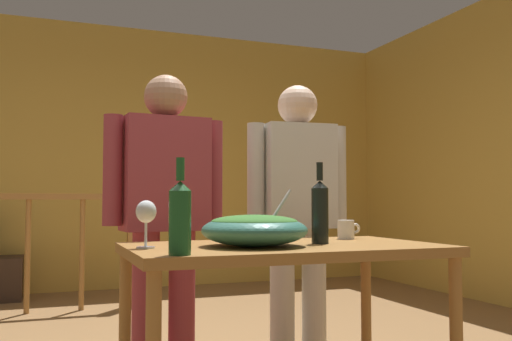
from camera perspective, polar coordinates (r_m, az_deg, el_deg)
name	(u,v)px	position (r m, az deg, el deg)	size (l,w,h in m)	color
back_wall	(111,156)	(6.18, -14.53, 1.41)	(6.36, 0.10, 2.80)	gold
side_wall_right	(511,147)	(5.42, 24.51, 2.22)	(0.10, 5.00, 2.80)	gold
framed_picture	(167,148)	(6.22, -9.01, 2.31)	(0.43, 0.03, 0.44)	#CB75A8
stair_railing	(0,237)	(5.03, -24.55, -6.16)	(3.10, 0.10, 1.04)	#9E6B33
serving_table	(283,264)	(2.30, 2.81, -9.52)	(1.25, 0.73, 0.75)	#9E6B33
salad_bowl	(255,228)	(2.19, -0.15, -5.91)	(0.41, 0.41, 0.22)	#337060
wine_glass	(146,214)	(2.14, -11.11, -4.35)	(0.08, 0.08, 0.18)	silver
wine_bottle_green	(180,216)	(1.85, -7.73, -4.57)	(0.07, 0.07, 0.32)	#1E5628
wine_bottle_dark	(320,210)	(2.34, 6.51, -4.05)	(0.07, 0.07, 0.34)	black
mug_white	(346,229)	(2.65, 9.17, -5.94)	(0.11, 0.08, 0.09)	white
person_standing_left	(165,204)	(2.78, -9.26, -3.34)	(0.60, 0.25, 1.54)	#9E3842
person_standing_right	(298,205)	(3.00, 4.28, -3.49)	(0.56, 0.25, 1.54)	beige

